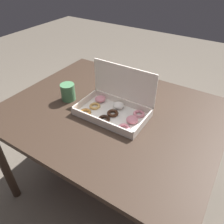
# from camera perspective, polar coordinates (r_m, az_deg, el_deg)

# --- Properties ---
(ground_plane) EXTENTS (8.00, 8.00, 0.00)m
(ground_plane) POSITION_cam_1_polar(r_m,az_deg,el_deg) (1.84, -0.11, -18.72)
(ground_plane) COLOR #6B6054
(dining_table) EXTENTS (1.25, 1.01, 0.75)m
(dining_table) POSITION_cam_1_polar(r_m,az_deg,el_deg) (1.35, -0.14, -2.48)
(dining_table) COLOR #38281E
(dining_table) RESTS_ON ground_plane
(donut_box) EXTENTS (0.40, 0.25, 0.26)m
(donut_box) POSITION_cam_1_polar(r_m,az_deg,el_deg) (1.25, 0.87, 1.95)
(donut_box) COLOR silver
(donut_box) RESTS_ON dining_table
(coffee_mug) EXTENTS (0.09, 0.09, 0.11)m
(coffee_mug) POSITION_cam_1_polar(r_m,az_deg,el_deg) (1.39, -11.43, 5.20)
(coffee_mug) COLOR #4C8456
(coffee_mug) RESTS_ON dining_table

